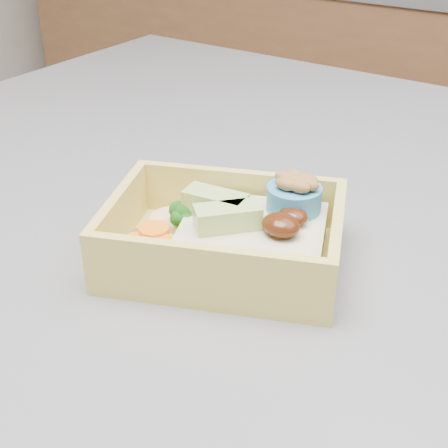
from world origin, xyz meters
The scene contains 1 object.
bento_box centered at (-0.11, -0.19, 0.94)m, with size 0.20×0.18×0.06m.
Camera 1 is at (0.11, -0.52, 1.18)m, focal length 50.00 mm.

